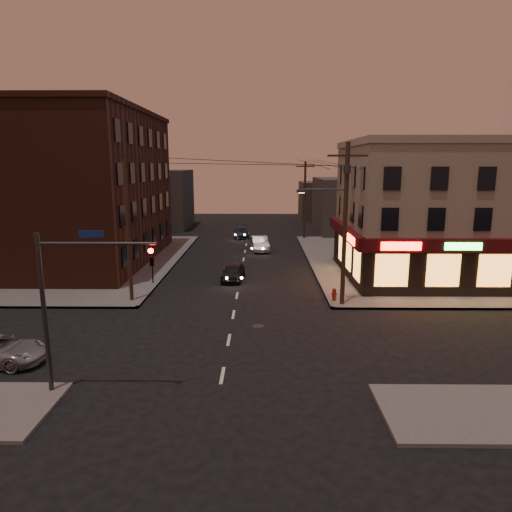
{
  "coord_description": "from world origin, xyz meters",
  "views": [
    {
      "loc": [
        1.64,
        -22.05,
        8.89
      ],
      "look_at": [
        1.33,
        5.93,
        3.2
      ],
      "focal_mm": 32.0,
      "sensor_mm": 36.0,
      "label": 1
    }
  ],
  "objects_px": {
    "sedan_mid": "(260,243)",
    "fire_hydrant": "(334,294)",
    "sedan_near": "(233,272)",
    "sedan_far": "(241,232)"
  },
  "relations": [
    {
      "from": "fire_hydrant",
      "to": "sedan_near",
      "type": "bearing_deg",
      "value": 140.35
    },
    {
      "from": "sedan_near",
      "to": "sedan_mid",
      "type": "bearing_deg",
      "value": 86.31
    },
    {
      "from": "sedan_near",
      "to": "sedan_far",
      "type": "bearing_deg",
      "value": 96.36
    },
    {
      "from": "sedan_far",
      "to": "fire_hydrant",
      "type": "bearing_deg",
      "value": -77.7
    },
    {
      "from": "sedan_far",
      "to": "fire_hydrant",
      "type": "distance_m",
      "value": 27.7
    },
    {
      "from": "sedan_near",
      "to": "sedan_far",
      "type": "distance_m",
      "value": 21.04
    },
    {
      "from": "sedan_mid",
      "to": "fire_hydrant",
      "type": "relative_size",
      "value": 5.53
    },
    {
      "from": "sedan_near",
      "to": "fire_hydrant",
      "type": "bearing_deg",
      "value": -33.98
    },
    {
      "from": "sedan_near",
      "to": "fire_hydrant",
      "type": "height_order",
      "value": "sedan_near"
    },
    {
      "from": "sedan_mid",
      "to": "fire_hydrant",
      "type": "bearing_deg",
      "value": -80.77
    }
  ]
}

